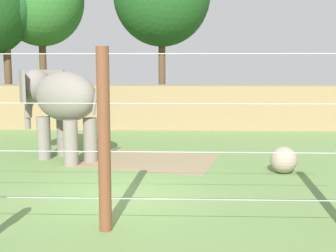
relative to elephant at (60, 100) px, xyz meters
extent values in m
plane|color=#6B8E4C|center=(2.75, -4.47, -2.12)|extent=(120.00, 120.00, 0.00)
cube|color=#937F5B|center=(3.09, -0.16, -2.12)|extent=(5.37, 4.38, 0.01)
cube|color=#997F56|center=(2.75, 8.06, -0.98)|extent=(36.00, 1.80, 2.29)
cylinder|color=gray|center=(-0.61, -0.05, -1.36)|extent=(0.48, 0.48, 1.53)
cylinder|color=gray|center=(-0.09, 0.61, -1.36)|extent=(0.48, 0.48, 1.53)
cylinder|color=gray|center=(0.61, -1.02, -1.36)|extent=(0.48, 0.48, 1.53)
cylinder|color=gray|center=(1.13, -0.37, -1.36)|extent=(0.48, 0.48, 1.53)
ellipsoid|color=gray|center=(0.26, -0.21, 0.15)|extent=(3.17, 2.96, 1.74)
ellipsoid|color=gray|center=(-1.13, 0.90, 0.45)|extent=(1.59, 1.61, 1.26)
cube|color=gray|center=(-1.45, 0.32, 0.45)|extent=(0.53, 0.93, 1.20)
cube|color=gray|center=(-0.63, 1.34, 0.45)|extent=(0.98, 0.34, 1.20)
cylinder|color=gray|center=(-1.49, 1.19, 0.00)|extent=(0.63, 0.61, 0.68)
cylinder|color=gray|center=(-1.60, 1.28, -0.48)|extent=(0.48, 0.46, 0.64)
cylinder|color=gray|center=(-1.66, 1.33, -0.93)|extent=(0.31, 0.31, 0.60)
cylinder|color=gray|center=(1.49, -1.20, 0.04)|extent=(0.33, 0.29, 0.87)
sphere|color=gray|center=(7.52, -1.90, -1.70)|extent=(0.85, 0.85, 0.85)
cylinder|color=brown|center=(2.82, -6.98, -0.26)|extent=(0.26, 0.26, 3.72)
cylinder|color=#B7B7BC|center=(2.75, -6.98, -1.45)|extent=(11.01, 0.02, 0.02)
cylinder|color=#B7B7BC|center=(2.75, -6.98, -0.49)|extent=(11.01, 0.02, 0.02)
cylinder|color=#B7B7BC|center=(2.75, -6.98, 0.48)|extent=(11.01, 0.02, 0.02)
cylinder|color=#B7B7BC|center=(2.75, -6.98, 1.45)|extent=(11.01, 0.02, 0.02)
cylinder|color=brown|center=(-6.10, 10.81, 0.54)|extent=(0.44, 0.44, 5.32)
ellipsoid|color=#286633|center=(-6.10, 10.81, 4.80)|extent=(3.77, 3.77, 3.96)
cylinder|color=brown|center=(-4.50, 12.47, 0.40)|extent=(0.44, 0.44, 5.04)
ellipsoid|color=#33752D|center=(-4.50, 12.47, 5.19)|extent=(5.33, 5.33, 5.60)
cylinder|color=brown|center=(2.98, 12.90, 0.43)|extent=(0.44, 0.44, 5.09)
camera|label=1|loc=(4.42, -15.77, 1.23)|focal=48.15mm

